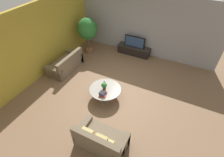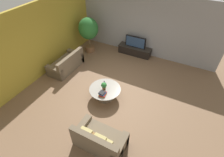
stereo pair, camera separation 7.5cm
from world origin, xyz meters
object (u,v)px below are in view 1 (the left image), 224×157
Objects in this scene: media_console at (134,50)px; coffee_table at (105,91)px; television at (135,42)px; potted_plant_tabletop at (104,86)px; potted_palm_tall at (88,30)px; couch_by_wall at (66,64)px; couch_near_entry at (101,140)px.

media_console is 1.43× the size of coffee_table.
television reaches higher than coffee_table.
coffee_table is 3.87× the size of potted_plant_tabletop.
media_console is at bearing 19.87° from potted_palm_tall.
coffee_table is at bearing 72.53° from couch_by_wall.
potted_palm_tall is (-2.23, -0.80, 0.50)m from television.
coffee_table reaches higher than media_console.
couch_near_entry is 5.57m from potted_palm_tall.
television is at bearing 92.71° from coffee_table.
television is 3.42× the size of potted_plant_tabletop.
potted_plant_tabletop is at bearing -48.39° from potted_palm_tall.
potted_plant_tabletop is at bearing -118.03° from coffee_table.
potted_plant_tabletop reaches higher than coffee_table.
potted_plant_tabletop is at bearing -64.59° from couch_near_entry.
media_console is 1.13× the size of couch_near_entry.
coffee_table is 1.99m from couch_near_entry.
media_console is at bearing 92.71° from coffee_table.
media_console is 0.93× the size of potted_palm_tall.
couch_by_wall reaches higher than coffee_table.
couch_near_entry is (0.99, -5.26, 0.07)m from media_console.
potted_palm_tall is at bearing -160.17° from television.
coffee_table is at bearing 61.97° from potted_plant_tabletop.
couch_near_entry is (3.30, -2.59, 0.00)m from couch_by_wall.
couch_by_wall is (-2.31, -2.66, 0.06)m from media_console.
couch_by_wall reaches higher than media_console.
coffee_table is 0.79× the size of couch_near_entry.
media_console is 5.54× the size of potted_plant_tabletop.
coffee_table is 3.67m from potted_palm_tall.
couch_by_wall is (-2.31, -2.66, -0.42)m from television.
potted_plant_tabletop is at bearing 71.70° from couch_by_wall.
potted_palm_tall is 3.62m from potted_plant_tabletop.
potted_palm_tall is at bearing 177.48° from couch_by_wall.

